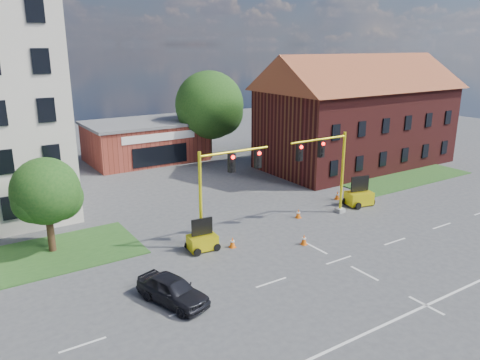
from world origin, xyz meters
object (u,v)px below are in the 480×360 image
(trailer_west, at_px, (202,241))
(signal_mast_east, at_px, (327,165))
(sedan_dark, at_px, (173,290))
(trailer_east, at_px, (359,197))
(signal_mast_west, at_px, (223,184))
(pickup_white, at_px, (322,169))

(trailer_west, bearing_deg, signal_mast_east, 7.88)
(signal_mast_east, distance_m, trailer_west, 10.98)
(sedan_dark, bearing_deg, trailer_east, -1.82)
(signal_mast_west, xyz_separation_m, signal_mast_east, (8.71, 0.00, 0.00))
(trailer_west, height_order, trailer_east, trailer_east)
(signal_mast_east, relative_size, trailer_east, 2.73)
(signal_mast_east, height_order, trailer_west, signal_mast_east)
(signal_mast_west, height_order, sedan_dark, signal_mast_west)
(signal_mast_east, bearing_deg, trailer_west, -178.25)
(trailer_west, xyz_separation_m, trailer_east, (14.48, 0.67, 0.09))
(sedan_dark, bearing_deg, signal_mast_west, 22.14)
(sedan_dark, bearing_deg, trailer_west, 30.25)
(pickup_white, bearing_deg, sedan_dark, 126.84)
(pickup_white, xyz_separation_m, sedan_dark, (-21.88, -13.15, -0.09))
(signal_mast_east, bearing_deg, trailer_east, 5.05)
(trailer_east, distance_m, sedan_dark, 19.41)
(signal_mast_west, distance_m, trailer_east, 13.12)
(signal_mast_west, bearing_deg, sedan_dark, -140.14)
(signal_mast_west, bearing_deg, trailer_west, -169.70)
(signal_mast_west, xyz_separation_m, trailer_east, (12.72, 0.35, -3.21))
(signal_mast_east, bearing_deg, pickup_white, 48.59)
(trailer_west, xyz_separation_m, pickup_white, (17.69, 8.51, 0.16))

